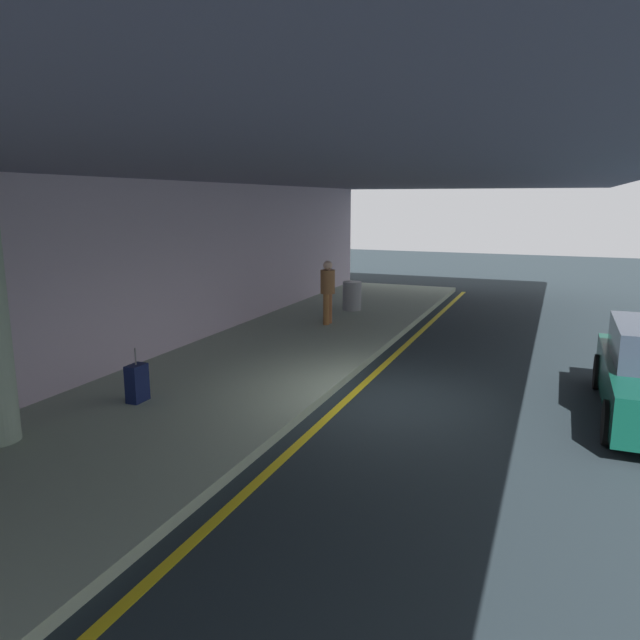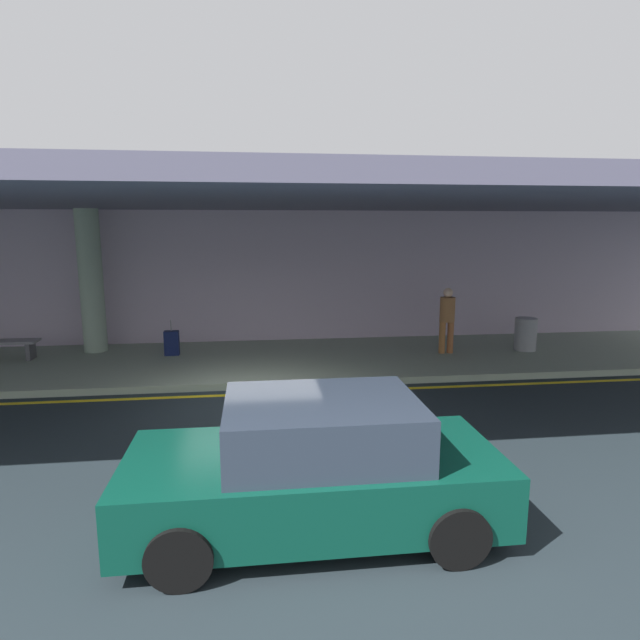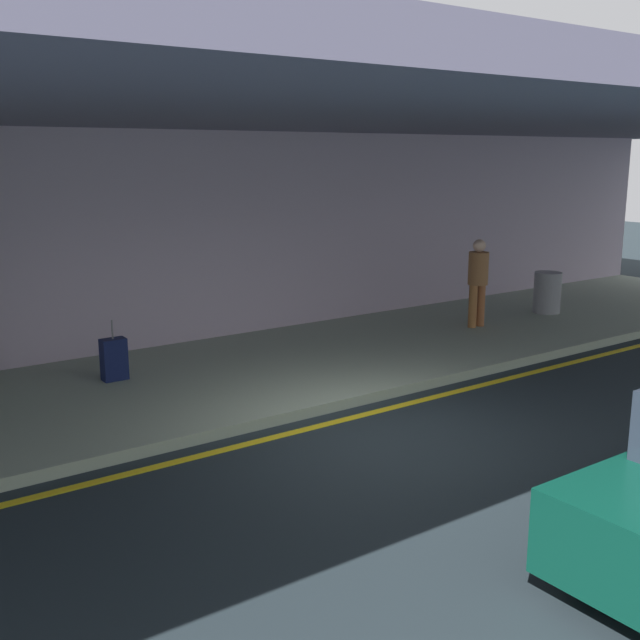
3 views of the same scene
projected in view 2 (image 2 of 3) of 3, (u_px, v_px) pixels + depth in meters
name	position (u px, v px, depth m)	size (l,w,h in m)	color
ground_plane	(249.00, 406.00, 10.04)	(60.00, 60.00, 0.00)	#202A2F
sidewalk	(250.00, 361.00, 13.05)	(26.00, 4.20, 0.15)	#94A58E
lane_stripe_yellow	(250.00, 394.00, 10.70)	(26.00, 0.14, 0.01)	yellow
support_column_left_mid	(91.00, 281.00, 13.52)	(0.59, 0.59, 3.65)	#8EA490
ceiling_overhang	(246.00, 200.00, 11.89)	(28.00, 13.20, 0.30)	slate
terminal_back_wall	(249.00, 279.00, 14.93)	(26.00, 0.30, 3.80)	#B8A9BD
car_dark_green	(316.00, 468.00, 5.86)	(4.10, 1.92, 1.50)	#0B4032
traveler_with_luggage	(447.00, 316.00, 13.44)	(0.38, 0.38, 1.68)	#9A6131
suitcase_upright_primary	(172.00, 343.00, 13.33)	(0.36, 0.22, 0.90)	#0F1842
bench_metal	(3.00, 346.00, 12.83)	(1.60, 0.50, 0.48)	slate
trash_bin_steel	(526.00, 334.00, 13.87)	(0.56, 0.56, 0.85)	gray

